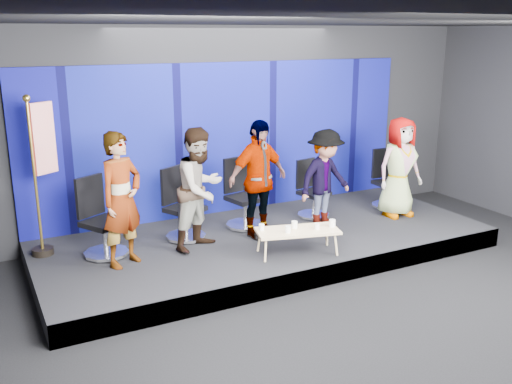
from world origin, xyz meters
TOP-DOWN VIEW (x-y plane):
  - ground at (0.00, 0.00)m, footprint 10.00×10.00m
  - room_walls at (0.00, 0.00)m, footprint 10.02×8.02m
  - riser at (0.00, 2.50)m, footprint 7.00×3.00m
  - backdrop at (0.00, 3.95)m, footprint 7.00×0.08m
  - chair_a at (-2.48, 2.81)m, footprint 0.87×0.87m
  - panelist_a at (-2.28, 2.34)m, footprint 0.80×0.72m
  - chair_b at (-1.22, 2.95)m, footprint 0.84×0.84m
  - panelist_b at (-1.10, 2.45)m, footprint 1.09×1.01m
  - chair_c at (-0.14, 3.03)m, footprint 0.75×0.75m
  - panelist_c at (-0.13, 2.52)m, footprint 1.14×0.65m
  - chair_d at (1.15, 2.97)m, footprint 0.65×0.65m
  - panelist_d at (1.07, 2.47)m, footprint 1.13×0.79m
  - chair_e at (2.67, 2.80)m, footprint 0.62×0.62m
  - panelist_e at (2.49, 2.33)m, footprint 0.86×0.58m
  - coffee_table at (0.02, 1.58)m, footprint 1.27×0.79m
  - mug_a at (-0.45, 1.80)m, footprint 0.08×0.08m
  - mug_b at (-0.16, 1.54)m, footprint 0.08×0.08m
  - mug_c at (0.02, 1.67)m, footprint 0.08×0.08m
  - mug_d at (0.28, 1.48)m, footprint 0.07×0.07m
  - mug_e at (0.54, 1.47)m, footprint 0.09×0.09m
  - flag_stand at (-3.15, 3.28)m, footprint 0.49×0.36m

SIDE VIEW (x-z plane):
  - ground at x=0.00m, z-range 0.00..0.00m
  - riser at x=0.00m, z-range 0.00..0.30m
  - chair_d at x=1.15m, z-range 0.13..1.12m
  - coffee_table at x=0.02m, z-range 0.45..0.81m
  - chair_e at x=2.67m, z-range 0.12..1.18m
  - chair_b at x=-1.22m, z-range 0.11..1.22m
  - chair_c at x=-0.14m, z-range 0.11..1.24m
  - chair_a at x=-2.48m, z-range 0.11..1.24m
  - mug_d at x=0.28m, z-range 0.66..0.75m
  - mug_a at x=-0.45m, z-range 0.66..0.75m
  - mug_b at x=-0.16m, z-range 0.66..0.76m
  - mug_c at x=0.02m, z-range 0.66..0.76m
  - mug_e at x=0.54m, z-range 0.66..0.77m
  - panelist_d at x=1.07m, z-range 0.30..1.90m
  - panelist_e at x=2.49m, z-range 0.30..2.01m
  - panelist_b at x=-1.10m, z-range 0.30..2.09m
  - panelist_c at x=-0.13m, z-range 0.30..2.13m
  - panelist_a at x=-2.28m, z-range 0.30..2.14m
  - flag_stand at x=-3.15m, z-range 0.37..2.65m
  - backdrop at x=0.00m, z-range 0.30..2.90m
  - room_walls at x=0.00m, z-range 0.67..4.18m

